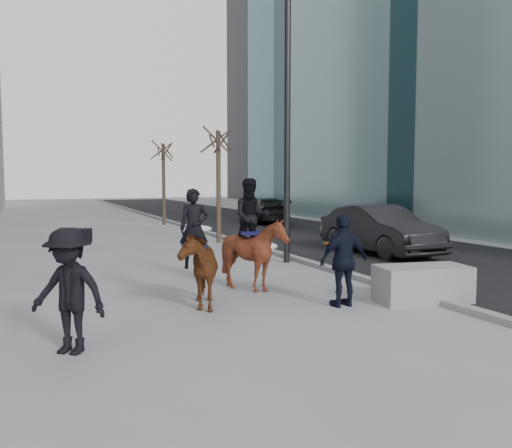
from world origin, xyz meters
name	(u,v)px	position (x,y,z in m)	size (l,w,h in m)	color
ground	(281,309)	(0.00, 0.00, 0.00)	(120.00, 120.00, 0.00)	gray
road	(330,238)	(7.00, 10.00, 0.01)	(8.00, 90.00, 0.01)	black
curb	(238,242)	(3.00, 10.00, 0.06)	(0.25, 90.00, 0.12)	gray
planter	(422,284)	(2.83, -0.54, 0.36)	(1.79, 0.89, 0.71)	gray
car_near	(379,229)	(6.19, 5.53, 0.79)	(1.67, 4.78, 1.57)	black
car_far	(264,210)	(7.77, 18.33, 0.69)	(1.92, 4.73, 1.37)	black
tree_near	(219,181)	(2.40, 10.45, 2.34)	(1.20, 1.20, 4.68)	#32251D
tree_far	(164,180)	(2.40, 19.25, 2.37)	(1.20, 1.20, 4.74)	#362920
mounted_left	(196,263)	(-1.37, 0.88, 0.83)	(1.15, 1.86, 2.24)	#4A200E
mounted_right	(253,246)	(0.17, 1.75, 0.98)	(1.61, 1.72, 2.43)	#4B180F
feeder	(344,261)	(1.19, -0.26, 0.88)	(1.05, 0.88, 1.75)	black
camera_crew	(69,290)	(-3.81, -1.15, 0.89)	(1.29, 1.22, 1.75)	black
lamppost	(288,87)	(2.60, 4.97, 4.99)	(0.25, 1.07, 9.09)	black
snow_piles	(224,237)	(2.70, 10.74, 0.17)	(1.38, 7.75, 0.35)	white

